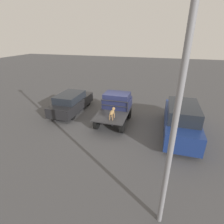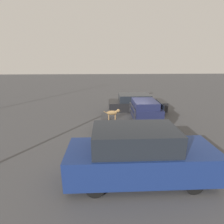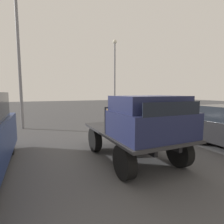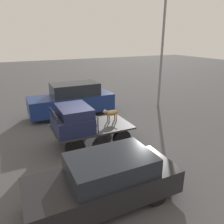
{
  "view_description": "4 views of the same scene",
  "coord_description": "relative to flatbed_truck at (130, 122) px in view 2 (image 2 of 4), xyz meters",
  "views": [
    {
      "loc": [
        -10.64,
        -2.99,
        5.75
      ],
      "look_at": [
        -1.12,
        -0.2,
        1.35
      ],
      "focal_mm": 28.0,
      "sensor_mm": 36.0,
      "label": 1
    },
    {
      "loc": [
        -1.55,
        -9.83,
        4.35
      ],
      "look_at": [
        -1.12,
        -0.2,
        1.35
      ],
      "focal_mm": 28.0,
      "sensor_mm": 36.0,
      "label": 2
    },
    {
      "loc": [
        4.61,
        -2.75,
        2.05
      ],
      "look_at": [
        -1.12,
        -0.2,
        1.35
      ],
      "focal_mm": 28.0,
      "sensor_mm": 36.0,
      "label": 3
    },
    {
      "loc": [
        3.24,
        8.82,
        4.83
      ],
      "look_at": [
        -1.12,
        -0.2,
        1.35
      ],
      "focal_mm": 35.0,
      "sensor_mm": 36.0,
      "label": 4
    }
  ],
  "objects": [
    {
      "name": "ground_plane",
      "position": [
        0.0,
        0.0,
        -0.63
      ],
      "size": [
        80.0,
        80.0,
        0.0
      ],
      "primitive_type": "plane",
      "color": "#474749"
    },
    {
      "name": "dog",
      "position": [
        -1.05,
        -0.2,
        0.68
      ],
      "size": [
        0.99,
        0.25,
        0.66
      ],
      "rotation": [
        0.0,
        0.0,
        0.24
      ],
      "color": "#9E7547",
      "rests_on": "flatbed_truck"
    },
    {
      "name": "truck_cab",
      "position": [
        0.91,
        0.0,
        0.77
      ],
      "size": [
        1.57,
        1.93,
        1.07
      ],
      "color": "#1E2347",
      "rests_on": "flatbed_truck"
    },
    {
      "name": "flatbed_truck",
      "position": [
        0.0,
        0.0,
        0.0
      ],
      "size": [
        3.54,
        2.05,
        0.9
      ],
      "color": "black",
      "rests_on": "ground"
    },
    {
      "name": "truck_headboard",
      "position": [
        0.09,
        0.0,
        0.77
      ],
      "size": [
        0.04,
        1.93,
        0.76
      ],
      "color": "#2D2D30",
      "rests_on": "flatbed_truck"
    },
    {
      "name": "parked_pickup_far",
      "position": [
        -0.32,
        -4.35,
        0.37
      ],
      "size": [
        5.28,
        1.87,
        2.06
      ],
      "rotation": [
        0.0,
        0.0,
        0.18
      ],
      "color": "black",
      "rests_on": "ground"
    },
    {
      "name": "parked_sedan",
      "position": [
        1.04,
        3.83,
        0.16
      ],
      "size": [
        4.54,
        1.81,
        1.56
      ],
      "rotation": [
        0.0,
        0.0,
        0.04
      ],
      "color": "black",
      "rests_on": "ground"
    }
  ]
}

